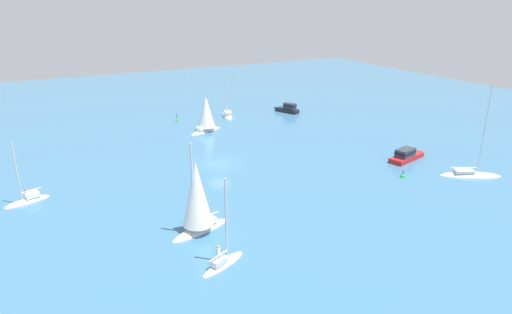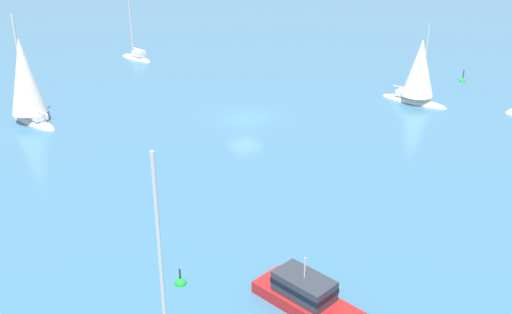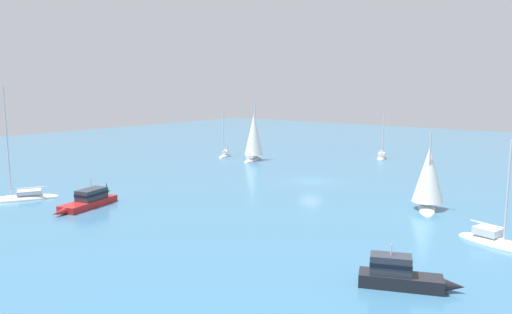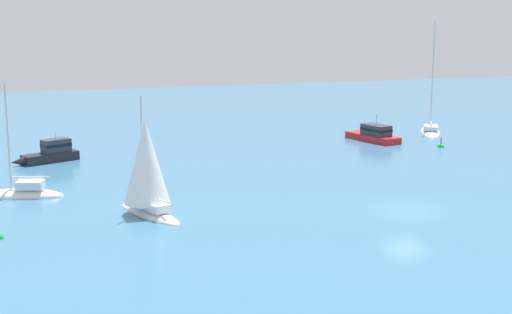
{
  "view_description": "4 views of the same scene",
  "coord_description": "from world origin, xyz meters",
  "px_view_note": "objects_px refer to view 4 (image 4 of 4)",
  "views": [
    {
      "loc": [
        50.22,
        -20.82,
        20.42
      ],
      "look_at": [
        6.76,
        1.95,
        2.88
      ],
      "focal_mm": 31.5,
      "sensor_mm": 36.0,
      "label": 1
    },
    {
      "loc": [
        23.62,
        40.93,
        18.01
      ],
      "look_at": [
        4.39,
        9.08,
        1.06
      ],
      "focal_mm": 42.64,
      "sensor_mm": 36.0,
      "label": 2
    },
    {
      "loc": [
        -29.21,
        47.37,
        11.1
      ],
      "look_at": [
        6.42,
        2.22,
        2.55
      ],
      "focal_mm": 33.79,
      "sensor_mm": 36.0,
      "label": 3
    },
    {
      "loc": [
        -22.23,
        -36.89,
        11.7
      ],
      "look_at": [
        -5.33,
        12.88,
        1.28
      ],
      "focal_mm": 50.16,
      "sensor_mm": 36.0,
      "label": 4
    }
  ],
  "objects_px": {
    "yacht": "(21,195)",
    "cabin_cruiser_1": "(50,153)",
    "sailboat": "(430,131)",
    "cabin_cruiser": "(373,134)",
    "mooring_buoy": "(441,147)",
    "yacht_1": "(147,171)"
  },
  "relations": [
    {
      "from": "cabin_cruiser",
      "to": "cabin_cruiser_1",
      "type": "height_order",
      "value": "cabin_cruiser"
    },
    {
      "from": "yacht",
      "to": "cabin_cruiser",
      "type": "xyz_separation_m",
      "value": [
        32.02,
        11.66,
        0.52
      ]
    },
    {
      "from": "sailboat",
      "to": "yacht_1",
      "type": "relative_size",
      "value": 1.54
    },
    {
      "from": "yacht",
      "to": "cabin_cruiser_1",
      "type": "relative_size",
      "value": 1.44
    },
    {
      "from": "yacht",
      "to": "cabin_cruiser_1",
      "type": "height_order",
      "value": "yacht"
    },
    {
      "from": "yacht",
      "to": "yacht_1",
      "type": "height_order",
      "value": "yacht"
    },
    {
      "from": "cabin_cruiser",
      "to": "mooring_buoy",
      "type": "xyz_separation_m",
      "value": [
        4.3,
        -4.89,
        -0.64
      ]
    },
    {
      "from": "yacht_1",
      "to": "sailboat",
      "type": "bearing_deg",
      "value": -78.56
    },
    {
      "from": "sailboat",
      "to": "yacht_1",
      "type": "xyz_separation_m",
      "value": [
        -32.75,
        -21.03,
        2.53
      ]
    },
    {
      "from": "yacht",
      "to": "mooring_buoy",
      "type": "distance_m",
      "value": 36.94
    },
    {
      "from": "yacht_1",
      "to": "cabin_cruiser_1",
      "type": "distance_m",
      "value": 18.78
    },
    {
      "from": "yacht_1",
      "to": "cabin_cruiser",
      "type": "distance_m",
      "value": 31.08
    },
    {
      "from": "sailboat",
      "to": "cabin_cruiser",
      "type": "relative_size",
      "value": 1.59
    },
    {
      "from": "sailboat",
      "to": "cabin_cruiser",
      "type": "bearing_deg",
      "value": 137.61
    },
    {
      "from": "cabin_cruiser",
      "to": "mooring_buoy",
      "type": "height_order",
      "value": "cabin_cruiser"
    },
    {
      "from": "sailboat",
      "to": "cabin_cruiser",
      "type": "xyz_separation_m",
      "value": [
        -7.87,
        -2.51,
        0.52
      ]
    },
    {
      "from": "yacht",
      "to": "mooring_buoy",
      "type": "xyz_separation_m",
      "value": [
        36.32,
        6.77,
        -0.12
      ]
    },
    {
      "from": "yacht_1",
      "to": "mooring_buoy",
      "type": "relative_size",
      "value": 6.52
    },
    {
      "from": "mooring_buoy",
      "to": "cabin_cruiser",
      "type": "bearing_deg",
      "value": 131.28
    },
    {
      "from": "cabin_cruiser",
      "to": "cabin_cruiser_1",
      "type": "relative_size",
      "value": 1.3
    },
    {
      "from": "cabin_cruiser_1",
      "to": "mooring_buoy",
      "type": "relative_size",
      "value": 4.83
    },
    {
      "from": "yacht",
      "to": "sailboat",
      "type": "relative_size",
      "value": 0.69
    }
  ]
}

